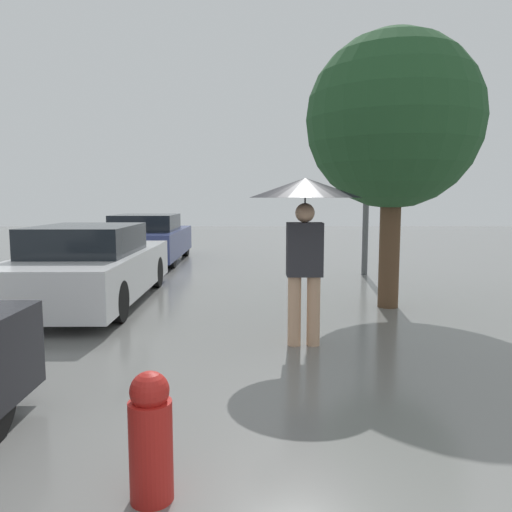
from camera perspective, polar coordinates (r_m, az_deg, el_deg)
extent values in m
cylinder|color=tan|center=(5.86, 4.40, -6.27)|extent=(0.15, 0.15, 0.82)
cylinder|color=tan|center=(5.89, 6.58, -6.24)|extent=(0.15, 0.15, 0.82)
cube|color=#2D2D33|center=(5.76, 5.57, 0.75)|extent=(0.41, 0.24, 0.62)
sphere|color=tan|center=(5.73, 5.62, 4.94)|extent=(0.22, 0.22, 0.22)
cylinder|color=#515456|center=(5.74, 5.60, 3.39)|extent=(0.02, 0.02, 0.65)
cone|color=black|center=(5.73, 5.65, 7.77)|extent=(1.28, 1.28, 0.22)
cube|color=silver|center=(8.69, -18.19, -1.77)|extent=(1.74, 4.49, 0.67)
cube|color=black|center=(8.42, -18.79, 1.79)|extent=(1.48, 2.02, 0.45)
cylinder|color=black|center=(10.28, -19.98, -1.74)|extent=(0.18, 0.59, 0.59)
cylinder|color=black|center=(9.87, -11.37, -1.81)|extent=(0.18, 0.59, 0.59)
cylinder|color=black|center=(7.75, -26.81, -4.70)|extent=(0.18, 0.59, 0.59)
cylinder|color=black|center=(7.19, -15.52, -5.04)|extent=(0.18, 0.59, 0.59)
cube|color=navy|center=(13.88, -12.23, 1.53)|extent=(1.85, 4.22, 0.69)
cube|color=black|center=(13.64, -12.46, 3.77)|extent=(1.58, 1.90, 0.42)
cylinder|color=black|center=(15.36, -14.28, 1.20)|extent=(0.18, 0.64, 0.64)
cylinder|color=black|center=(15.05, -8.10, 1.23)|extent=(0.18, 0.64, 0.64)
cylinder|color=black|center=(12.84, -17.02, 0.09)|extent=(0.18, 0.64, 0.64)
cylinder|color=black|center=(12.47, -9.66, 0.10)|extent=(0.18, 0.64, 0.64)
cylinder|color=brown|center=(8.08, 15.03, 1.86)|extent=(0.32, 0.32, 2.16)
sphere|color=#234C28|center=(8.14, 15.43, 14.69)|extent=(2.67, 2.67, 2.67)
cylinder|color=#515456|center=(11.38, 12.53, 8.36)|extent=(0.13, 0.13, 4.19)
sphere|color=beige|center=(11.66, 12.81, 19.11)|extent=(0.27, 0.27, 0.27)
cylinder|color=#B21E19|center=(3.10, -11.91, -20.96)|extent=(0.25, 0.25, 0.58)
sphere|color=#B21E19|center=(2.95, -12.08, -14.85)|extent=(0.22, 0.22, 0.22)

